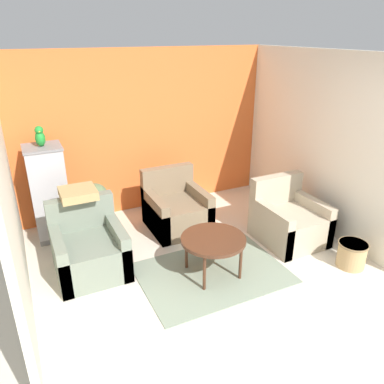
{
  "coord_description": "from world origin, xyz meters",
  "views": [
    {
      "loc": [
        -1.8,
        -2.13,
        2.64
      ],
      "look_at": [
        0.0,
        1.59,
        0.85
      ],
      "focal_mm": 35.0,
      "sensor_mm": 36.0,
      "label": 1
    }
  ],
  "objects": [
    {
      "name": "wall_right",
      "position": [
        1.97,
        1.59,
        1.21
      ],
      "size": [
        0.06,
        3.18,
        2.43
      ],
      "color": "silver",
      "rests_on": "ground_plane"
    },
    {
      "name": "potted_plant",
      "position": [
        -0.97,
        2.61,
        0.48
      ],
      "size": [
        0.37,
        0.34,
        0.75
      ],
      "color": "brown",
      "rests_on": "ground_plane"
    },
    {
      "name": "armchair_middle",
      "position": [
        0.09,
        2.31,
        0.27
      ],
      "size": [
        0.79,
        0.84,
        0.83
      ],
      "color": "#7A664C",
      "rests_on": "ground_plane"
    },
    {
      "name": "wicker_basket",
      "position": [
        1.6,
        0.48,
        0.17
      ],
      "size": [
        0.35,
        0.35,
        0.32
      ],
      "color": "tan",
      "rests_on": "ground_plane"
    },
    {
      "name": "parrot",
      "position": [
        -1.53,
        2.8,
        1.42
      ],
      "size": [
        0.12,
        0.22,
        0.27
      ],
      "color": "#1E842D",
      "rests_on": "birdcage"
    },
    {
      "name": "area_rug",
      "position": [
        0.02,
        1.07,
        0.01
      ],
      "size": [
        1.69,
        1.21,
        0.01
      ],
      "color": "gray",
      "rests_on": "ground_plane"
    },
    {
      "name": "wall_back_accent",
      "position": [
        0.0,
        3.21,
        1.21
      ],
      "size": [
        4.0,
        0.06,
        2.43
      ],
      "color": "orange",
      "rests_on": "ground_plane"
    },
    {
      "name": "armchair_left",
      "position": [
        -1.25,
        1.77,
        0.27
      ],
      "size": [
        0.79,
        0.84,
        0.83
      ],
      "color": "slate",
      "rests_on": "ground_plane"
    },
    {
      "name": "coffee_table",
      "position": [
        0.02,
        1.07,
        0.44
      ],
      "size": [
        0.74,
        0.74,
        0.48
      ],
      "color": "#472819",
      "rests_on": "ground_plane"
    },
    {
      "name": "throw_pillow",
      "position": [
        -1.25,
        2.08,
        0.88
      ],
      "size": [
        0.41,
        0.41,
        0.1
      ],
      "color": "tan",
      "rests_on": "armchair_left"
    },
    {
      "name": "ground_plane",
      "position": [
        0.0,
        0.0,
        0.0
      ],
      "size": [
        20.0,
        20.0,
        0.0
      ],
      "primitive_type": "plane",
      "color": "beige",
      "rests_on": "ground"
    },
    {
      "name": "armchair_right",
      "position": [
        1.32,
        1.33,
        0.27
      ],
      "size": [
        0.79,
        0.84,
        0.83
      ],
      "color": "tan",
      "rests_on": "ground_plane"
    },
    {
      "name": "birdcage",
      "position": [
        -1.53,
        2.8,
        0.65
      ],
      "size": [
        0.47,
        0.47,
        1.3
      ],
      "color": "slate",
      "rests_on": "ground_plane"
    },
    {
      "name": "wall_left",
      "position": [
        -1.97,
        1.59,
        1.21
      ],
      "size": [
        0.06,
        3.18,
        2.43
      ],
      "color": "silver",
      "rests_on": "ground_plane"
    }
  ]
}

